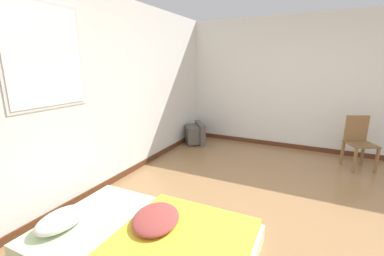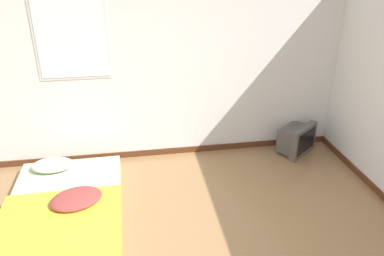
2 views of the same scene
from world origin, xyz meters
TOP-DOWN VIEW (x-y plane):
  - wall_back at (-0.01, 2.67)m, footprint 7.88×0.08m
  - mattress_bed at (-1.06, 1.37)m, footprint 1.31×2.02m
  - crt_tv at (2.16, 2.38)m, footprint 0.63×0.60m

SIDE VIEW (x-z plane):
  - mattress_bed at x=-1.06m, z-range -0.04..0.27m
  - crt_tv at x=2.16m, z-range -0.01..0.44m
  - wall_back at x=-0.01m, z-range -0.01..2.59m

